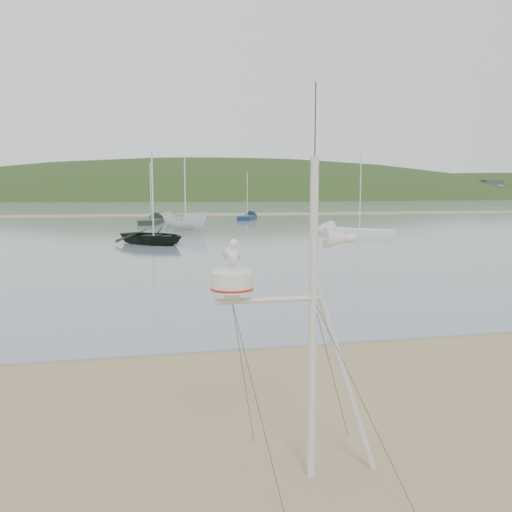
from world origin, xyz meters
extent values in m
plane|color=#917A54|center=(0.00, 0.00, 0.00)|extent=(560.00, 560.00, 0.00)
cube|color=gray|center=(0.00, 132.00, 0.02)|extent=(560.00, 256.00, 0.04)
cube|color=#917A54|center=(0.00, 70.00, 0.07)|extent=(560.00, 7.00, 0.07)
ellipsoid|color=#1E3315|center=(40.00, 235.00, -22.00)|extent=(400.00, 180.00, 80.00)
ellipsoid|color=#1E3315|center=(180.00, 235.00, -15.40)|extent=(300.00, 135.00, 56.00)
cube|color=silver|center=(-36.00, 196.00, 4.00)|extent=(8.40, 6.30, 8.00)
cube|color=silver|center=(-10.00, 196.00, 4.00)|extent=(8.40, 6.30, 8.00)
cube|color=silver|center=(16.00, 196.00, 4.00)|extent=(8.40, 6.30, 8.00)
cube|color=silver|center=(42.00, 196.00, 4.00)|extent=(8.40, 6.30, 8.00)
cube|color=silver|center=(68.00, 196.00, 4.00)|extent=(8.40, 6.30, 8.00)
cube|color=silver|center=(94.00, 196.00, 4.00)|extent=(8.40, 6.30, 8.00)
cube|color=silver|center=(120.00, 196.00, 4.00)|extent=(8.40, 6.30, 8.00)
cube|color=silver|center=(146.00, 196.00, 4.00)|extent=(8.40, 6.30, 8.00)
cylinder|color=beige|center=(2.26, -1.23, 1.89)|extent=(0.09, 0.09, 3.77)
cylinder|color=beige|center=(2.66, -1.23, 1.23)|extent=(0.87, 0.08, 2.48)
cylinder|color=beige|center=(1.74, -1.23, 2.17)|extent=(1.23, 0.07, 0.07)
cylinder|color=#2D382D|center=(2.26, -1.23, 4.15)|extent=(0.02, 0.02, 0.85)
cube|color=beige|center=(1.31, -1.23, 2.24)|extent=(0.15, 0.15, 0.08)
cylinder|color=silver|center=(1.31, -1.23, 2.39)|extent=(0.47, 0.47, 0.21)
cylinder|color=red|center=(1.31, -1.23, 2.32)|extent=(0.48, 0.48, 0.02)
ellipsoid|color=silver|center=(1.31, -1.23, 2.49)|extent=(0.47, 0.47, 0.13)
cone|color=silver|center=(2.52, -1.23, 2.85)|extent=(0.25, 0.25, 0.25)
cylinder|color=silver|center=(2.69, -1.23, 2.85)|extent=(0.13, 0.10, 0.10)
cube|color=beige|center=(2.35, -1.23, 2.85)|extent=(0.19, 0.04, 0.04)
cylinder|color=tan|center=(1.29, -1.23, 2.59)|extent=(0.01, 0.01, 0.07)
cylinder|color=tan|center=(1.34, -1.23, 2.59)|extent=(0.01, 0.01, 0.07)
ellipsoid|color=white|center=(1.31, -1.23, 2.70)|extent=(0.16, 0.25, 0.19)
ellipsoid|color=#AEB2B7|center=(1.24, -1.23, 2.70)|extent=(0.05, 0.21, 0.12)
ellipsoid|color=#AEB2B7|center=(1.39, -1.23, 2.70)|extent=(0.05, 0.21, 0.12)
cone|color=white|center=(1.31, -1.09, 2.68)|extent=(0.08, 0.08, 0.08)
ellipsoid|color=white|center=(1.31, -1.32, 2.78)|extent=(0.08, 0.08, 0.11)
sphere|color=white|center=(1.31, -1.34, 2.83)|extent=(0.09, 0.09, 0.09)
cone|color=gold|center=(1.31, -1.39, 2.82)|extent=(0.02, 0.05, 0.02)
imported|color=black|center=(1.30, 27.72, 2.49)|extent=(3.29, 3.07, 4.89)
imported|color=silver|center=(4.23, 38.04, 2.32)|extent=(2.46, 2.45, 4.57)
cube|color=silver|center=(16.81, 31.33, 0.29)|extent=(4.68, 4.97, 0.50)
cone|color=silver|center=(14.61, 33.81, 0.29)|extent=(2.44, 2.45, 1.66)
cylinder|color=beige|center=(16.81, 31.33, 3.39)|extent=(0.08, 0.08, 5.69)
cube|color=black|center=(1.73, 49.06, 0.29)|extent=(2.80, 5.41, 0.50)
cone|color=black|center=(2.49, 52.28, 0.29)|extent=(2.03, 2.14, 1.65)
cylinder|color=beige|center=(1.73, 49.06, 3.38)|extent=(0.08, 0.08, 5.68)
cube|color=#12233F|center=(12.93, 55.06, 0.29)|extent=(3.14, 4.73, 0.50)
cone|color=#12233F|center=(14.09, 57.72, 0.29)|extent=(1.96, 2.03, 1.45)
cylinder|color=beige|center=(12.93, 55.06, 3.03)|extent=(0.08, 0.08, 4.98)
camera|label=1|loc=(0.31, -7.05, 3.39)|focal=38.00mm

